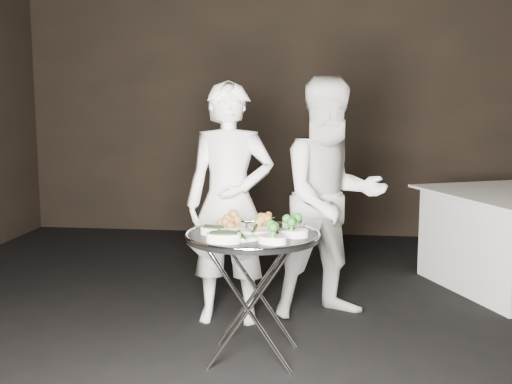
# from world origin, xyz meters

# --- Properties ---
(floor) EXTENTS (6.00, 7.00, 0.05)m
(floor) POSITION_xyz_m (0.00, 0.00, -0.03)
(floor) COLOR black
(floor) RESTS_ON ground
(wall_back) EXTENTS (6.00, 0.05, 3.00)m
(wall_back) POSITION_xyz_m (0.00, 3.52, 1.50)
(wall_back) COLOR black
(wall_back) RESTS_ON floor
(tray_stand) EXTENTS (0.49, 0.41, 0.71)m
(tray_stand) POSITION_xyz_m (-0.05, 0.02, 0.40)
(tray_stand) COLOR silver
(tray_stand) RESTS_ON floor
(serving_tray) EXTENTS (0.76, 0.76, 0.04)m
(serving_tray) POSITION_xyz_m (-0.05, 0.02, 0.72)
(serving_tray) COLOR black
(serving_tray) RESTS_ON tray_stand
(potato_plate_a) EXTENTS (0.22, 0.22, 0.08)m
(potato_plate_a) POSITION_xyz_m (-0.22, 0.17, 0.77)
(potato_plate_a) COLOR beige
(potato_plate_a) RESTS_ON serving_tray
(potato_plate_b) EXTENTS (0.19, 0.19, 0.07)m
(potato_plate_b) POSITION_xyz_m (-0.01, 0.22, 0.76)
(potato_plate_b) COLOR beige
(potato_plate_b) RESTS_ON serving_tray
(greens_bowl) EXTENTS (0.13, 0.13, 0.08)m
(greens_bowl) POSITION_xyz_m (0.17, 0.16, 0.77)
(greens_bowl) COLOR silver
(greens_bowl) RESTS_ON serving_tray
(asparagus_plate_a) EXTENTS (0.20, 0.11, 0.04)m
(asparagus_plate_a) POSITION_xyz_m (-0.05, 0.04, 0.75)
(asparagus_plate_a) COLOR silver
(asparagus_plate_a) RESTS_ON serving_tray
(asparagus_plate_b) EXTENTS (0.21, 0.16, 0.04)m
(asparagus_plate_b) POSITION_xyz_m (-0.09, -0.14, 0.75)
(asparagus_plate_b) COLOR silver
(asparagus_plate_b) RESTS_ON serving_tray
(spinach_bowl_a) EXTENTS (0.16, 0.11, 0.06)m
(spinach_bowl_a) POSITION_xyz_m (-0.27, -0.02, 0.76)
(spinach_bowl_a) COLOR silver
(spinach_bowl_a) RESTS_ON serving_tray
(spinach_bowl_b) EXTENTS (0.19, 0.12, 0.08)m
(spinach_bowl_b) POSITION_xyz_m (-0.18, -0.21, 0.77)
(spinach_bowl_b) COLOR silver
(spinach_bowl_b) RESTS_ON serving_tray
(broccoli_bowl_a) EXTENTS (0.17, 0.13, 0.07)m
(broccoli_bowl_a) POSITION_xyz_m (0.18, -0.02, 0.76)
(broccoli_bowl_a) COLOR silver
(broccoli_bowl_a) RESTS_ON serving_tray
(broccoli_bowl_b) EXTENTS (0.19, 0.17, 0.07)m
(broccoli_bowl_b) POSITION_xyz_m (0.08, -0.20, 0.76)
(broccoli_bowl_b) COLOR silver
(broccoli_bowl_b) RESTS_ON serving_tray
(serving_utensils) EXTENTS (0.57, 0.40, 0.01)m
(serving_utensils) POSITION_xyz_m (-0.04, 0.09, 0.78)
(serving_utensils) COLOR silver
(serving_utensils) RESTS_ON serving_tray
(waiter_left) EXTENTS (0.60, 0.41, 1.60)m
(waiter_left) POSITION_xyz_m (-0.29, 0.65, 0.80)
(waiter_left) COLOR white
(waiter_left) RESTS_ON floor
(waiter_right) EXTENTS (0.98, 0.89, 1.64)m
(waiter_right) POSITION_xyz_m (0.38, 0.83, 0.82)
(waiter_right) COLOR white
(waiter_right) RESTS_ON floor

